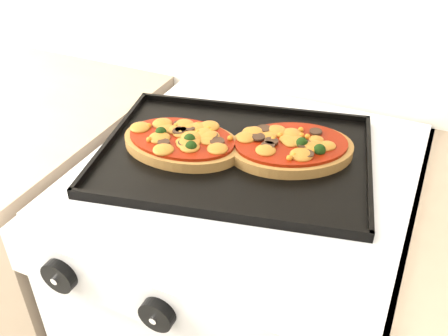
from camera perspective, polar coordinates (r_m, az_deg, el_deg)
The scene contains 7 objects.
stove at distance 1.24m, azimuth 2.35°, elevation -17.12°, with size 0.60×0.60×0.91m, color silver.
control_panel at distance 0.76m, azimuth -6.40°, elevation -15.41°, with size 0.60×0.02×0.09m, color silver.
knob_left at distance 0.83m, azimuth -18.31°, elevation -11.65°, with size 0.06×0.06×0.02m, color black.
knob_center at distance 0.75m, azimuth -7.64°, elevation -16.28°, with size 0.05×0.05×0.02m, color black.
baking_tray at distance 0.94m, azimuth 1.28°, elevation 1.69°, with size 0.50×0.37×0.02m, color black.
pizza_left at distance 0.95m, azimuth -4.86°, elevation 3.10°, with size 0.23×0.15×0.03m, color #A77939, non-canonical shape.
pizza_right at distance 0.94m, azimuth 7.67°, elevation 2.46°, with size 0.23×0.17×0.03m, color #A77939, non-canonical shape.
Camera 1 is at (0.31, 0.99, 1.44)m, focal length 40.00 mm.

